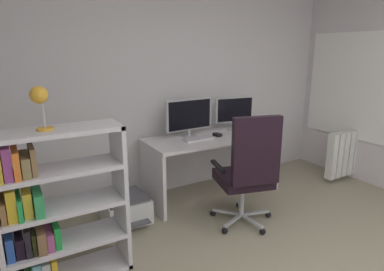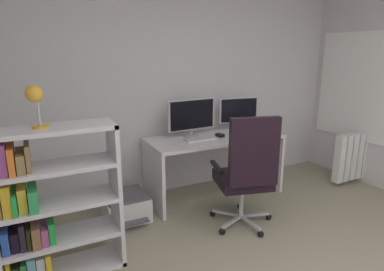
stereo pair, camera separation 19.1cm
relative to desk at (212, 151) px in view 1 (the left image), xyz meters
The scene contains 13 objects.
wall_back 1.00m from the desk, 126.86° to the left, with size 4.55×0.10×2.74m, color silver.
window_pane 2.11m from the desk, 13.98° to the right, with size 0.01×1.46×1.28m, color white.
window_frame 2.10m from the desk, 14.03° to the right, with size 0.02×1.54×1.36m, color white.
desk is the anchor object (origin of this frame).
monitor_main 0.50m from the desk, 155.87° to the left, with size 0.58×0.18×0.43m.
monitor_secondary 0.58m from the desk, 16.07° to the left, with size 0.49×0.18×0.40m.
keyboard 0.30m from the desk, 166.29° to the right, with size 0.34×0.13×0.02m, color silver.
computer_mouse 0.21m from the desk, 39.71° to the right, with size 0.06×0.10×0.03m, color black.
office_chair 0.80m from the desk, 99.02° to the right, with size 0.63×0.63×1.13m.
bookshelf 1.97m from the desk, 159.73° to the right, with size 0.87×0.33×1.16m.
desk_lamp 2.11m from the desk, 159.47° to the right, with size 0.13×0.12×0.29m.
printer 1.17m from the desk, behind, with size 0.43×0.52×0.26m.
radiator 1.91m from the desk, 14.67° to the right, with size 0.76×0.10×0.60m.
Camera 1 is at (-1.70, -0.69, 1.68)m, focal length 30.80 mm.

